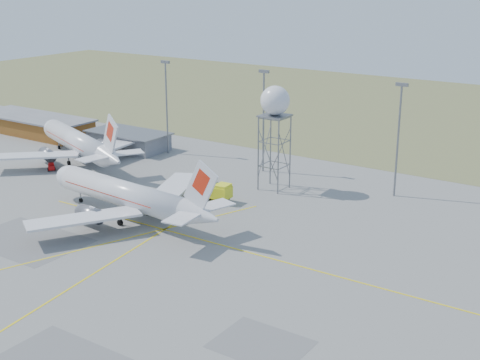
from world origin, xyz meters
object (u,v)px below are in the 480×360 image
Objects in this scene: airliner_far at (79,143)px; fire_truck at (209,191)px; airliner_main at (127,195)px; baggage_tug at (51,168)px; radar_tower at (275,132)px.

fire_truck is at bearing -165.64° from airliner_far.
airliner_main is 34.18m from baggage_tug.
radar_tower reaches higher than baggage_tug.
radar_tower is 16.28m from fire_truck.
airliner_main is 16.00m from fire_truck.
radar_tower is (43.88, 7.25, 6.78)m from airliner_far.
baggage_tug is at bearing -14.34° from airliner_main.
baggage_tug is at bearing -160.85° from radar_tower.
airliner_far is 38.23m from fire_truck.
airliner_far is (-32.13, 19.49, 0.10)m from airliner_main.
airliner_main is 16.07× the size of baggage_tug.
airliner_far is 44.99m from radar_tower.
airliner_main is 30.01m from radar_tower.
radar_tower is at bearing -149.13° from airliner_far.
airliner_main is at bearing -115.69° from fire_truck.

